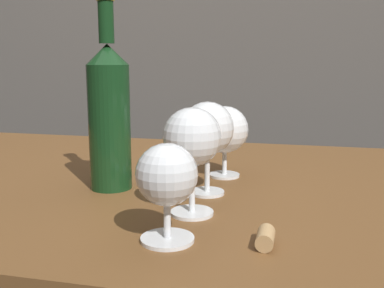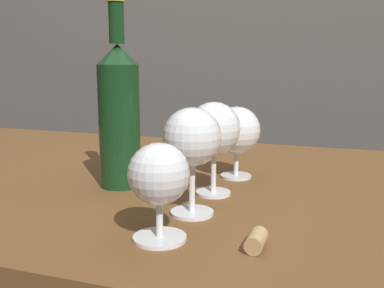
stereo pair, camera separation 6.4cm
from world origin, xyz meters
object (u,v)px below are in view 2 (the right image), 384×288
object	(u,v)px
wine_glass_rose	(192,139)
wine_bottle	(119,113)
wine_glass_port	(214,131)
wine_glass_white	(237,131)
wine_glass_amber	(159,176)
cork	(256,240)

from	to	relation	value
wine_glass_rose	wine_bottle	distance (m)	0.20
wine_glass_port	wine_glass_white	size ratio (longest dim) A/B	1.14
wine_glass_amber	wine_glass_port	bearing A→B (deg)	87.79
wine_glass_amber	cork	world-z (taller)	wine_glass_amber
wine_glass_amber	cork	distance (m)	0.14
wine_glass_amber	wine_glass_rose	world-z (taller)	wine_glass_rose
wine_glass_amber	wine_glass_white	world-z (taller)	wine_glass_white
wine_glass_rose	wine_glass_port	bearing A→B (deg)	89.45
wine_glass_white	cork	distance (m)	0.34
wine_glass_amber	wine_bottle	distance (m)	0.27
wine_glass_amber	wine_bottle	bearing A→B (deg)	128.51
wine_glass_amber	wine_glass_port	distance (m)	0.21
wine_glass_rose	wine_glass_amber	bearing A→B (deg)	-93.91
wine_glass_port	wine_glass_rose	bearing A→B (deg)	-90.55
wine_glass_white	wine_glass_amber	bearing A→B (deg)	-93.10
wine_glass_amber	wine_glass_white	bearing A→B (deg)	86.90
wine_glass_port	wine_glass_white	distance (m)	0.12
wine_bottle	wine_glass_port	bearing A→B (deg)	1.34
wine_glass_rose	wine_glass_white	world-z (taller)	wine_glass_rose
wine_bottle	cork	bearing A→B (deg)	-34.33
wine_glass_rose	wine_bottle	world-z (taller)	wine_bottle
wine_glass_rose	wine_glass_port	size ratio (longest dim) A/B	1.01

